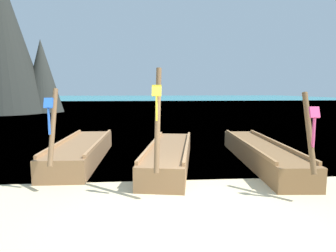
{
  "coord_description": "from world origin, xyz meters",
  "views": [
    {
      "loc": [
        -0.75,
        -5.43,
        2.43
      ],
      "look_at": [
        0.0,
        4.11,
        1.23
      ],
      "focal_mm": 31.03,
      "sensor_mm": 36.0,
      "label": 1
    }
  ],
  "objects": [
    {
      "name": "ground",
      "position": [
        0.0,
        0.0,
        0.0
      ],
      "size": [
        120.0,
        120.0,
        0.0
      ],
      "primitive_type": "plane",
      "color": "beige"
    },
    {
      "name": "sea_water",
      "position": [
        0.0,
        62.11,
        0.0
      ],
      "size": [
        120.0,
        120.0,
        0.0
      ],
      "primitive_type": "plane",
      "color": "teal",
      "rests_on": "ground"
    },
    {
      "name": "longtail_boat_blue_ribbon",
      "position": [
        -2.94,
        4.55,
        0.34
      ],
      "size": [
        1.42,
        5.89,
        2.47
      ],
      "color": "olive",
      "rests_on": "ground"
    },
    {
      "name": "longtail_boat_yellow_ribbon",
      "position": [
        0.01,
        3.7,
        0.33
      ],
      "size": [
        2.14,
        5.84,
        2.93
      ],
      "color": "olive",
      "rests_on": "ground"
    },
    {
      "name": "longtail_boat_pink_ribbon",
      "position": [
        3.06,
        3.77,
        0.33
      ],
      "size": [
        1.52,
        6.58,
        2.39
      ],
      "color": "brown",
      "rests_on": "ground"
    },
    {
      "name": "karst_rock",
      "position": [
        -15.22,
        26.81,
        7.36
      ],
      "size": [
        10.19,
        8.78,
        15.51
      ],
      "color": "#2D302B",
      "rests_on": "ground"
    }
  ]
}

